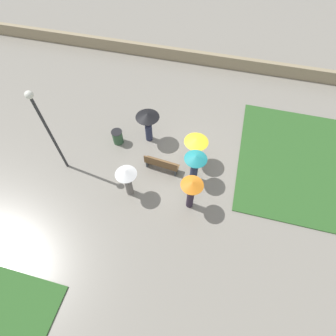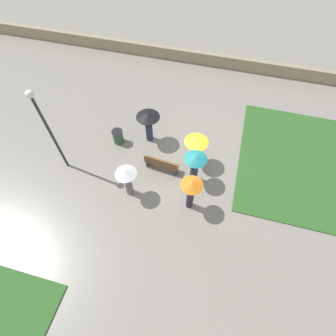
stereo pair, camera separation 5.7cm
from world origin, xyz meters
name	(u,v)px [view 1 (the left image)]	position (x,y,z in m)	size (l,w,h in m)	color
ground_plane	(185,164)	(0.00, 0.00, 0.00)	(90.00, 90.00, 0.00)	gray
lawn_patch_near	(313,164)	(-6.27, -1.61, 0.03)	(7.33, 7.17, 0.06)	#2D5B26
parapet_wall	(213,60)	(0.00, -8.68, 0.42)	(45.00, 0.35, 0.83)	gray
park_bench	(161,164)	(1.04, 0.61, 0.47)	(1.72, 0.57, 0.90)	brown
lamp_post	(45,124)	(5.68, 1.58, 2.95)	(0.32, 0.32, 4.62)	#2D2D30
trash_bin	(118,137)	(3.75, -0.56, 0.40)	(0.57, 0.57, 0.79)	#335638
crowd_person_black	(148,121)	(2.22, -1.18, 1.37)	(1.19, 1.19, 1.85)	#282D47
crowd_person_white	(127,177)	(2.12, 2.22, 1.30)	(0.94, 0.94, 1.81)	slate
crowd_person_orange	(191,190)	(-0.69, 2.17, 1.37)	(0.95, 0.95, 1.96)	#2D2333
crowd_person_yellow	(196,146)	(-0.40, -0.31, 1.22)	(1.14, 1.14, 1.73)	#2D2333
crowd_person_teal	(195,163)	(-0.58, 0.76, 1.28)	(1.02, 1.02, 1.84)	#282D47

